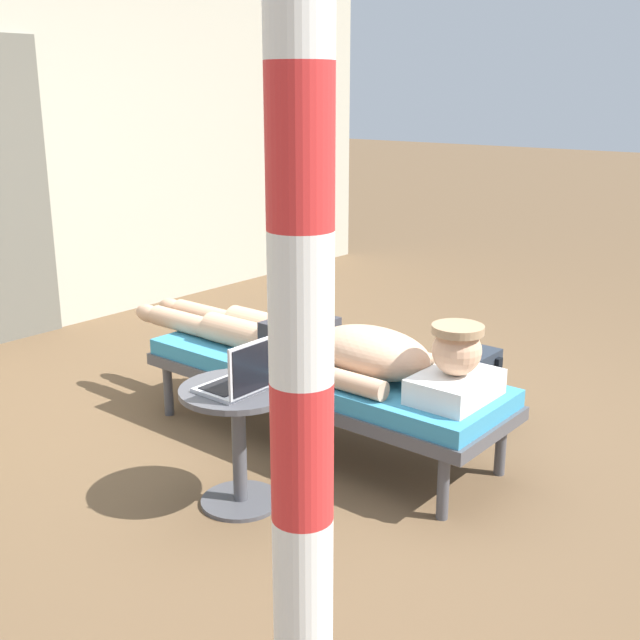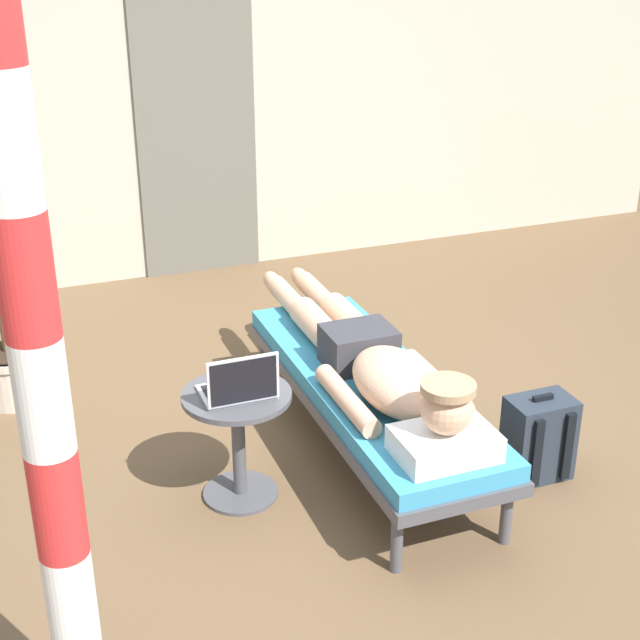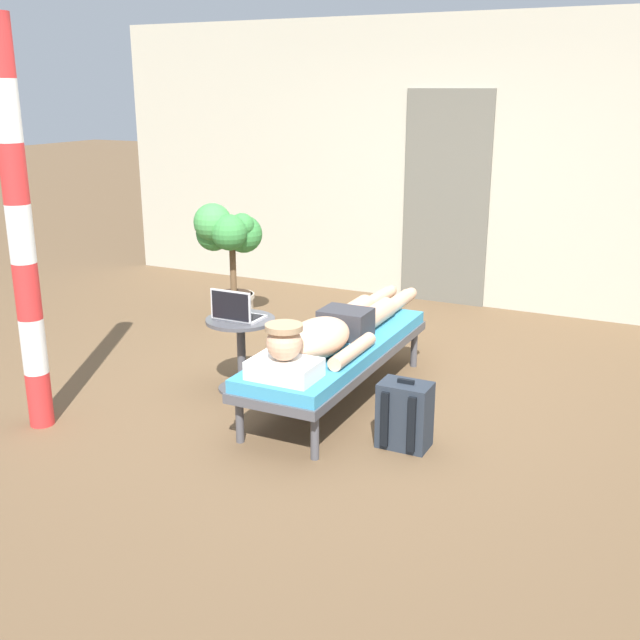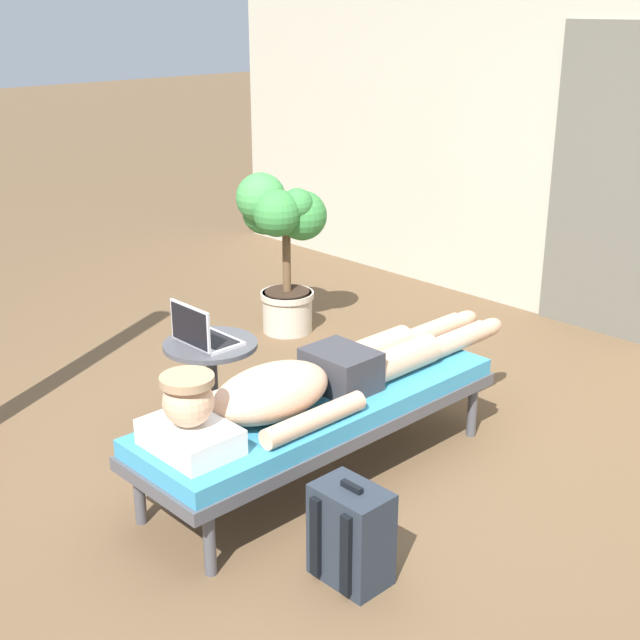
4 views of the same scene
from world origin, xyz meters
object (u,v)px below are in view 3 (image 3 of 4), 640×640
Objects in this scene: laptop at (236,312)px; lounge_chair at (338,352)px; person_reclining at (333,330)px; porch_post at (21,234)px; potted_plant at (228,247)px; backpack at (405,415)px; side_table at (241,341)px.

lounge_chair is at bearing 14.24° from laptop.
person_reclining is (0.00, -0.07, 0.17)m from lounge_chair.
lounge_chair is 2.12m from porch_post.
potted_plant reaches higher than laptop.
backpack is 2.81m from potted_plant.
person_reclining is 1.98× the size of potted_plant.
potted_plant is (-0.91, 1.33, 0.13)m from laptop.
person_reclining is 5.12× the size of backpack.
porch_post is at bearing -143.66° from person_reclining.
person_reclining is at bearing 8.57° from laptop.
person_reclining is 0.83m from backpack.
person_reclining is at bearing -37.53° from potted_plant.
potted_plant is (-1.59, 1.22, 0.19)m from person_reclining.
lounge_chair is 6.13× the size of laptop.
person_reclining is at bearing -90.00° from lounge_chair.
backpack is at bearing -35.69° from potted_plant.
lounge_chair is at bearing 144.81° from backpack.
laptop is (-0.68, -0.17, 0.24)m from lounge_chair.
potted_plant reaches higher than backpack.
backpack is 0.17× the size of porch_post.
lounge_chair is 0.74m from laptop.
person_reclining reaches higher than backpack.
lounge_chair is 2.00m from potted_plant.
person_reclining is 0.70m from side_table.
porch_post is at bearing -88.18° from potted_plant.
laptop is 1.61m from potted_plant.
side_table is (-0.68, -0.12, 0.01)m from lounge_chair.
potted_plant is at bearing 91.82° from porch_post.
potted_plant is at bearing 142.47° from person_reclining.
backpack is 2.51m from porch_post.
porch_post reaches higher than backpack.
laptop is at bearing -165.76° from lounge_chair.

